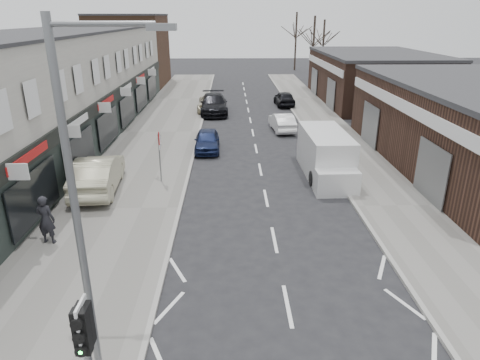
{
  "coord_description": "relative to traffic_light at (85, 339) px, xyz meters",
  "views": [
    {
      "loc": [
        -1.66,
        -8.45,
        8.06
      ],
      "look_at": [
        -1.33,
        5.66,
        2.6
      ],
      "focal_mm": 32.0,
      "sensor_mm": 36.0,
      "label": 1
    }
  ],
  "objects": [
    {
      "name": "ground",
      "position": [
        4.4,
        2.02,
        -2.41
      ],
      "size": [
        160.0,
        160.0,
        0.0
      ],
      "primitive_type": "plane",
      "color": "black",
      "rests_on": "ground"
    },
    {
      "name": "pavement_left",
      "position": [
        -2.35,
        24.02,
        -2.35
      ],
      "size": [
        5.5,
        64.0,
        0.12
      ],
      "primitive_type": "cube",
      "color": "slate",
      "rests_on": "ground"
    },
    {
      "name": "pavement_right",
      "position": [
        10.15,
        24.02,
        -2.35
      ],
      "size": [
        3.5,
        64.0,
        0.12
      ],
      "primitive_type": "cube",
      "color": "slate",
      "rests_on": "ground"
    },
    {
      "name": "shop_terrace_left",
      "position": [
        -9.1,
        21.52,
        1.14
      ],
      "size": [
        8.0,
        41.0,
        7.1
      ],
      "primitive_type": "cube",
      "color": "#BAB7AA",
      "rests_on": "ground"
    },
    {
      "name": "brick_block_far",
      "position": [
        -9.1,
        47.02,
        1.59
      ],
      "size": [
        8.0,
        10.0,
        8.0
      ],
      "primitive_type": "cube",
      "color": "#4D3221",
      "rests_on": "ground"
    },
    {
      "name": "right_unit_far",
      "position": [
        16.9,
        36.02,
        -0.16
      ],
      "size": [
        10.0,
        16.0,
        4.5
      ],
      "primitive_type": "cube",
      "color": "#3C241B",
      "rests_on": "ground"
    },
    {
      "name": "tree_far_a",
      "position": [
        13.4,
        50.02,
        -2.41
      ],
      "size": [
        3.6,
        3.6,
        8.0
      ],
      "primitive_type": null,
      "color": "#382D26",
      "rests_on": "ground"
    },
    {
      "name": "tree_far_b",
      "position": [
        15.9,
        56.02,
        -2.41
      ],
      "size": [
        3.6,
        3.6,
        7.5
      ],
      "primitive_type": null,
      "color": "#382D26",
      "rests_on": "ground"
    },
    {
      "name": "tree_far_c",
      "position": [
        12.9,
        62.02,
        -2.41
      ],
      "size": [
        3.6,
        3.6,
        8.5
      ],
      "primitive_type": null,
      "color": "#382D26",
      "rests_on": "ground"
    },
    {
      "name": "traffic_light",
      "position": [
        0.0,
        0.0,
        0.0
      ],
      "size": [
        0.28,
        0.6,
        3.1
      ],
      "color": "slate",
      "rests_on": "pavement_left"
    },
    {
      "name": "street_lamp",
      "position": [
        -0.13,
        1.22,
        2.2
      ],
      "size": [
        2.23,
        0.22,
        8.0
      ],
      "color": "slate",
      "rests_on": "pavement_left"
    },
    {
      "name": "warning_sign",
      "position": [
        -0.76,
        14.02,
        -0.21
      ],
      "size": [
        0.12,
        0.8,
        2.7
      ],
      "color": "slate",
      "rests_on": "pavement_left"
    },
    {
      "name": "white_van",
      "position": [
        7.8,
        15.07,
        -1.32
      ],
      "size": [
        2.18,
        5.99,
        2.32
      ],
      "rotation": [
        0.0,
        0.0,
        0.02
      ],
      "color": "silver",
      "rests_on": "ground"
    },
    {
      "name": "sedan_on_pavement",
      "position": [
        -3.62,
        12.92,
        -1.45
      ],
      "size": [
        2.25,
        5.29,
        1.7
      ],
      "primitive_type": "imported",
      "rotation": [
        0.0,
        0.0,
        3.23
      ],
      "color": "#A19D81",
      "rests_on": "pavement_left"
    },
    {
      "name": "pedestrian",
      "position": [
        -4.05,
        7.81,
        -1.36
      ],
      "size": [
        0.75,
        0.56,
        1.88
      ],
      "primitive_type": "imported",
      "rotation": [
        0.0,
        0.0,
        2.97
      ],
      "color": "black",
      "rests_on": "pavement_left"
    },
    {
      "name": "parked_car_left_a",
      "position": [
        1.27,
        19.73,
        -1.76
      ],
      "size": [
        1.62,
        3.87,
        1.31
      ],
      "primitive_type": "imported",
      "rotation": [
        0.0,
        0.0,
        0.02
      ],
      "color": "#151F42",
      "rests_on": "ground"
    },
    {
      "name": "parked_car_left_b",
      "position": [
        1.33,
        30.69,
        -1.59
      ],
      "size": [
        2.58,
        5.78,
        1.65
      ],
      "primitive_type": "imported",
      "rotation": [
        0.0,
        0.0,
        0.05
      ],
      "color": "black",
      "rests_on": "ground"
    },
    {
      "name": "parked_car_left_c",
      "position": [
        1.0,
        31.56,
        -1.75
      ],
      "size": [
        2.25,
        4.78,
        1.32
      ],
      "primitive_type": "imported",
      "rotation": [
        0.0,
        0.0,
        0.01
      ],
      "color": "#BBB295",
      "rests_on": "ground"
    },
    {
      "name": "parked_car_right_a",
      "position": [
        6.6,
        24.58,
        -1.76
      ],
      "size": [
        1.74,
        4.06,
        1.3
      ],
      "primitive_type": "imported",
      "rotation": [
        0.0,
        0.0,
        3.23
      ],
      "color": "white",
      "rests_on": "ground"
    },
    {
      "name": "parked_car_right_b",
      "position": [
        7.9,
        33.97,
        -1.73
      ],
      "size": [
        1.81,
        4.1,
        1.37
      ],
      "primitive_type": "imported",
      "rotation": [
        0.0,
        0.0,
        3.19
      ],
      "color": "black",
      "rests_on": "ground"
    }
  ]
}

